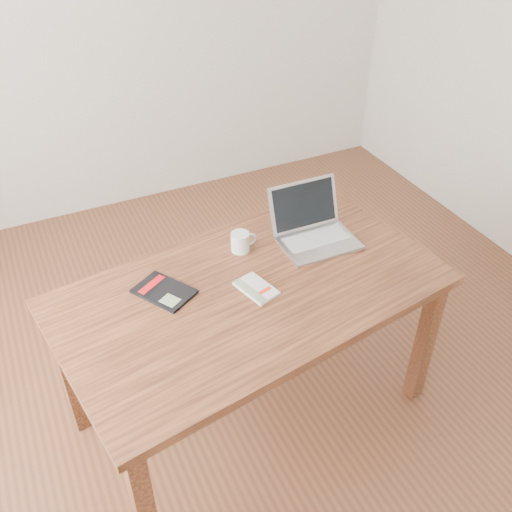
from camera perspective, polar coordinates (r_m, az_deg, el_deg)
name	(u,v)px	position (r m, az deg, el deg)	size (l,w,h in m)	color
room	(226,141)	(1.97, -3.03, 11.37)	(4.04, 4.04, 2.70)	#55301D
desk	(251,304)	(2.32, -0.48, -4.87)	(1.63, 1.09, 0.75)	#512B18
white_guidebook	(256,289)	(2.24, 0.03, -3.27)	(0.15, 0.19, 0.02)	silver
black_guidebook	(164,291)	(2.26, -9.19, -3.51)	(0.25, 0.27, 0.01)	black
laptop	(313,229)	(2.51, 5.77, 2.70)	(0.33, 0.31, 0.22)	silver
coffee_mug	(241,241)	(2.43, -1.51, 1.46)	(0.12, 0.08, 0.09)	white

